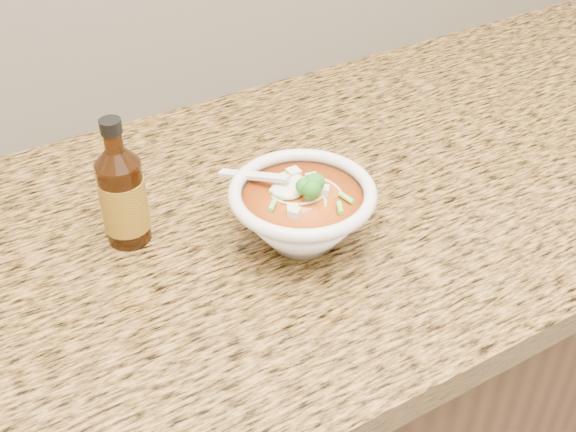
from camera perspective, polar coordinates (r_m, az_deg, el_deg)
counter_slab at (r=0.95m, az=-4.12°, el=-1.28°), size 4.00×0.68×0.04m
soup_bowl at (r=0.88m, az=1.12°, el=0.20°), size 0.18×0.19×0.10m
hot_sauce_bottle at (r=0.89m, az=-12.91°, el=1.51°), size 0.07×0.07×0.17m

